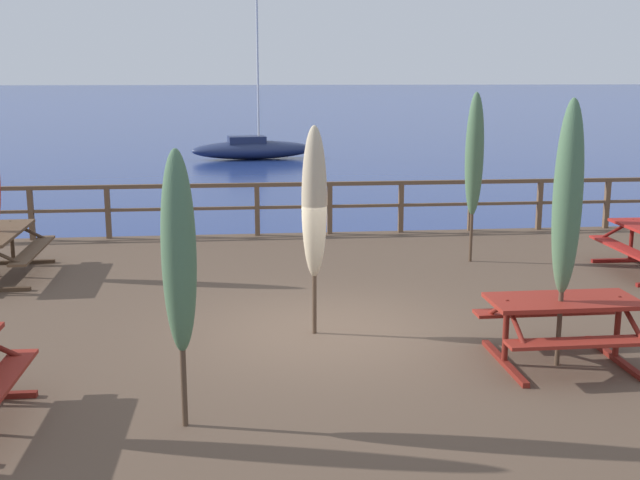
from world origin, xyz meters
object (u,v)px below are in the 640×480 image
picnic_table_front_left (563,317)px  patio_umbrella_tall_mid_right (314,203)px  patio_umbrella_tall_mid_left (179,254)px  sailboat_distant (253,149)px  patio_umbrella_tall_front (474,155)px  patio_umbrella_tall_back_left (568,199)px

picnic_table_front_left → patio_umbrella_tall_mid_right: (-2.73, 1.34, 1.14)m
patio_umbrella_tall_mid_left → sailboat_distant: size_ratio=0.34×
picnic_table_front_left → sailboat_distant: (-2.98, 30.45, -0.87)m
picnic_table_front_left → patio_umbrella_tall_front: (0.42, 4.99, 1.34)m
patio_umbrella_tall_mid_left → patio_umbrella_tall_front: (4.63, 6.22, 0.22)m
patio_umbrella_tall_mid_left → picnic_table_front_left: bearing=16.3°
picnic_table_front_left → sailboat_distant: sailboat_distant is taller
picnic_table_front_left → patio_umbrella_tall_mid_right: bearing=153.9°
picnic_table_front_left → patio_umbrella_tall_front: patio_umbrella_tall_front is taller
patio_umbrella_tall_back_left → patio_umbrella_tall_mid_right: 3.02m
patio_umbrella_tall_mid_left → patio_umbrella_tall_back_left: bearing=15.6°
patio_umbrella_tall_mid_right → patio_umbrella_tall_front: bearing=49.3°
patio_umbrella_tall_mid_left → patio_umbrella_tall_front: patio_umbrella_tall_front is taller
patio_umbrella_tall_mid_right → sailboat_distant: 29.18m
patio_umbrella_tall_mid_left → patio_umbrella_tall_front: size_ratio=0.88×
patio_umbrella_tall_mid_left → sailboat_distant: 31.77m
patio_umbrella_tall_mid_left → patio_umbrella_tall_mid_right: (1.48, 2.57, 0.02)m
patio_umbrella_tall_front → patio_umbrella_tall_mid_left: bearing=-126.6°
picnic_table_front_left → sailboat_distant: bearing=95.6°
picnic_table_front_left → sailboat_distant: size_ratio=0.22×
patio_umbrella_tall_mid_right → sailboat_distant: size_ratio=0.34×
patio_umbrella_tall_front → patio_umbrella_tall_back_left: bearing=-95.5°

